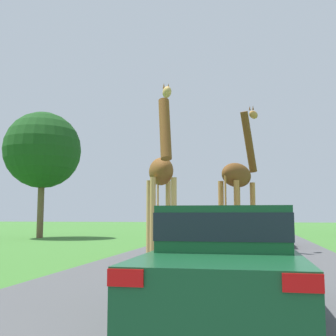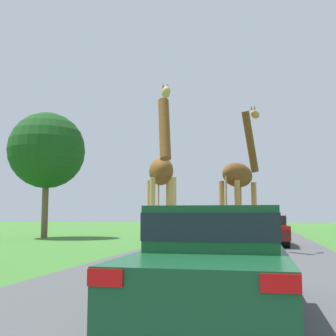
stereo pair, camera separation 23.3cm
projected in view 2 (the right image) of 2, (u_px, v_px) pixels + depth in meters
name	position (u px, v px, depth m)	size (l,w,h in m)	color
road	(245.00, 234.00, 28.99)	(7.32, 120.00, 0.00)	#4C4C4F
giraffe_near_road	(161.00, 174.00, 12.77)	(1.27, 2.51, 5.07)	tan
giraffe_companion	(240.00, 179.00, 14.49)	(1.53, 2.54, 5.40)	#B77F3D
car_lead_maroon	(218.00, 256.00, 5.65)	(1.71, 4.81, 1.43)	#144C28
car_queue_right	(206.00, 223.00, 29.25)	(1.76, 4.45, 1.50)	silver
car_queue_left	(264.00, 229.00, 18.54)	(1.99, 4.20, 1.30)	#561914
tree_far_right	(47.00, 151.00, 25.12)	(4.53, 4.53, 7.44)	brown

